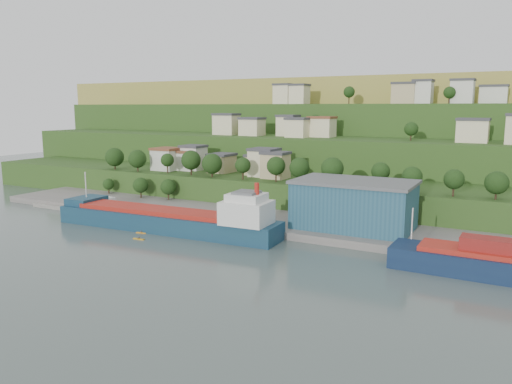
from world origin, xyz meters
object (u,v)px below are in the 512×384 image
Objects in this scene: cargo_ship_near at (171,221)px; caravan at (106,201)px; kayak_orange at (141,232)px; warehouse at (354,204)px.

caravan is at bearing 157.24° from cargo_ship_near.
kayak_orange is at bearing -23.53° from caravan.
cargo_ship_near is 40.15m from caravan.
cargo_ship_near is at bearing 33.65° from kayak_orange.
warehouse is (45.18, 19.83, 5.66)m from cargo_ship_near.
cargo_ship_near is 10.64× the size of caravan.
warehouse reaches higher than caravan.
warehouse is at bearing 11.90° from caravan.
cargo_ship_near is 49.67m from warehouse.
warehouse reaches higher than kayak_orange.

